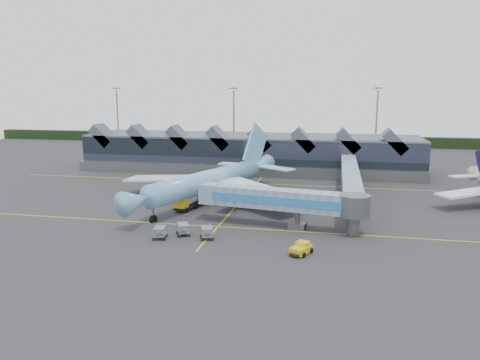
% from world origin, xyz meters
% --- Properties ---
extents(ground, '(260.00, 260.00, 0.00)m').
position_xyz_m(ground, '(0.00, 0.00, 0.00)').
color(ground, '#29292B').
rests_on(ground, ground).
extents(taxi_stripes, '(120.00, 60.00, 0.01)m').
position_xyz_m(taxi_stripes, '(0.00, 10.00, 0.01)').
color(taxi_stripes, yellow).
rests_on(taxi_stripes, ground).
extents(tree_line_far, '(260.00, 4.00, 4.00)m').
position_xyz_m(tree_line_far, '(0.00, 110.00, 2.00)').
color(tree_line_far, black).
rests_on(tree_line_far, ground).
extents(terminal, '(90.00, 22.25, 12.52)m').
position_xyz_m(terminal, '(-5.07, 47.35, 4.88)').
color(terminal, black).
rests_on(terminal, ground).
extents(light_masts, '(132.40, 42.56, 22.45)m').
position_xyz_m(light_masts, '(21.00, 62.80, 12.49)').
color(light_masts, gray).
rests_on(light_masts, ground).
extents(main_airliner, '(38.26, 44.99, 14.94)m').
position_xyz_m(main_airliner, '(-5.36, 8.54, 4.39)').
color(main_airliner, '#5E9CC0').
rests_on(main_airliner, ground).
extents(jet_bridge, '(27.47, 8.22, 6.29)m').
position_xyz_m(jet_bridge, '(11.44, -6.28, 4.36)').
color(jet_bridge, '#6A8CB2').
rests_on(jet_bridge, ground).
extents(fuel_truck, '(3.72, 8.75, 2.91)m').
position_xyz_m(fuel_truck, '(-8.07, 2.70, 1.63)').
color(fuel_truck, black).
rests_on(fuel_truck, ground).
extents(pushback_tug, '(3.28, 3.99, 1.61)m').
position_xyz_m(pushback_tug, '(14.05, -18.05, 0.72)').
color(pushback_tug, gold).
rests_on(pushback_tug, ground).
extents(baggage_carts, '(9.05, 5.12, 1.76)m').
position_xyz_m(baggage_carts, '(-3.63, -14.46, 0.99)').
color(baggage_carts, gray).
rests_on(baggage_carts, ground).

